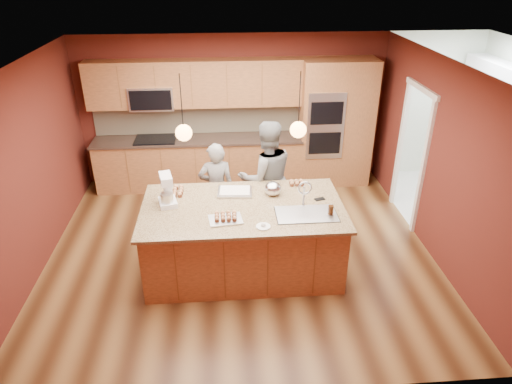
{
  "coord_description": "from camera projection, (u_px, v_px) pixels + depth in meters",
  "views": [
    {
      "loc": [
        -0.2,
        -5.57,
        3.88
      ],
      "look_at": [
        0.22,
        -0.1,
        1.01
      ],
      "focal_mm": 32.0,
      "sensor_mm": 36.0,
      "label": 1
    }
  ],
  "objects": [
    {
      "name": "floor",
      "position": [
        240.0,
        250.0,
        6.73
      ],
      "size": [
        5.5,
        5.5,
        0.0
      ],
      "primitive_type": "plane",
      "color": "#452613",
      "rests_on": "ground"
    },
    {
      "name": "ceiling",
      "position": [
        237.0,
        64.0,
        5.48
      ],
      "size": [
        5.5,
        5.5,
        0.0
      ],
      "primitive_type": "plane",
      "rotation": [
        3.14,
        0.0,
        0.0
      ],
      "color": "white",
      "rests_on": "ground"
    },
    {
      "name": "wall_back",
      "position": [
        233.0,
        110.0,
        8.32
      ],
      "size": [
        5.5,
        0.0,
        5.5
      ],
      "primitive_type": "plane",
      "rotation": [
        1.57,
        0.0,
        0.0
      ],
      "color": "#551D16",
      "rests_on": "ground"
    },
    {
      "name": "wall_front",
      "position": [
        252.0,
        287.0,
        3.9
      ],
      "size": [
        5.5,
        0.0,
        5.5
      ],
      "primitive_type": "plane",
      "rotation": [
        -1.57,
        0.0,
        0.0
      ],
      "color": "#551D16",
      "rests_on": "ground"
    },
    {
      "name": "wall_left",
      "position": [
        28.0,
        173.0,
        5.92
      ],
      "size": [
        0.0,
        5.0,
        5.0
      ],
      "primitive_type": "plane",
      "rotation": [
        1.57,
        0.0,
        1.57
      ],
      "color": "#551D16",
      "rests_on": "ground"
    },
    {
      "name": "wall_right",
      "position": [
        438.0,
        160.0,
        6.3
      ],
      "size": [
        0.0,
        5.0,
        5.0
      ],
      "primitive_type": "plane",
      "rotation": [
        1.57,
        0.0,
        -1.57
      ],
      "color": "#551D16",
      "rests_on": "ground"
    },
    {
      "name": "cabinet_run",
      "position": [
        196.0,
        135.0,
        8.22
      ],
      "size": [
        3.74,
        0.64,
        2.3
      ],
      "color": "brown",
      "rests_on": "floor"
    },
    {
      "name": "oven_column",
      "position": [
        335.0,
        124.0,
        8.27
      ],
      "size": [
        1.3,
        0.62,
        2.3
      ],
      "color": "brown",
      "rests_on": "floor"
    },
    {
      "name": "doorway_trim",
      "position": [
        411.0,
        157.0,
        7.14
      ],
      "size": [
        0.08,
        1.11,
        2.2
      ],
      "primitive_type": null,
      "color": "white",
      "rests_on": "wall_right"
    },
    {
      "name": "laundry_room",
      "position": [
        510.0,
        92.0,
        7.19
      ],
      "size": [
        2.6,
        2.7,
        2.7
      ],
      "color": "silver",
      "rests_on": "ground"
    },
    {
      "name": "pendant_left",
      "position": [
        184.0,
        132.0,
        5.39
      ],
      "size": [
        0.2,
        0.2,
        0.8
      ],
      "color": "black",
      "rests_on": "ceiling"
    },
    {
      "name": "pendant_right",
      "position": [
        298.0,
        129.0,
        5.49
      ],
      "size": [
        0.2,
        0.2,
        0.8
      ],
      "color": "black",
      "rests_on": "ceiling"
    },
    {
      "name": "island",
      "position": [
        244.0,
        237.0,
        6.14
      ],
      "size": [
        2.63,
        1.47,
        1.35
      ],
      "color": "brown",
      "rests_on": "floor"
    },
    {
      "name": "person_left",
      "position": [
        217.0,
        189.0,
        6.88
      ],
      "size": [
        0.55,
        0.38,
        1.47
      ],
      "primitive_type": "imported",
      "rotation": [
        0.0,
        0.0,
        3.19
      ],
      "color": "black",
      "rests_on": "floor"
    },
    {
      "name": "person_right",
      "position": [
        266.0,
        178.0,
        6.86
      ],
      "size": [
        0.98,
        0.82,
        1.78
      ],
      "primitive_type": "imported",
      "rotation": [
        0.0,
        0.0,
        3.33
      ],
      "color": "slate",
      "rests_on": "floor"
    },
    {
      "name": "stand_mixer",
      "position": [
        167.0,
        192.0,
        5.9
      ],
      "size": [
        0.28,
        0.34,
        0.42
      ],
      "rotation": [
        0.0,
        0.0,
        0.23
      ],
      "color": "white",
      "rests_on": "island"
    },
    {
      "name": "sheet_cake",
      "position": [
        235.0,
        192.0,
        6.24
      ],
      "size": [
        0.49,
        0.38,
        0.05
      ],
      "rotation": [
        0.0,
        0.0,
        -0.08
      ],
      "color": "#B8BBBF",
      "rests_on": "island"
    },
    {
      "name": "cooling_rack",
      "position": [
        225.0,
        219.0,
        5.61
      ],
      "size": [
        0.44,
        0.34,
        0.02
      ],
      "primitive_type": "cube",
      "rotation": [
        0.0,
        0.0,
        0.13
      ],
      "color": "silver",
      "rests_on": "island"
    },
    {
      "name": "mixing_bowl",
      "position": [
        273.0,
        189.0,
        6.17
      ],
      "size": [
        0.23,
        0.23,
        0.2
      ],
      "primitive_type": "ellipsoid",
      "color": "silver",
      "rests_on": "island"
    },
    {
      "name": "plate",
      "position": [
        263.0,
        227.0,
        5.47
      ],
      "size": [
        0.18,
        0.18,
        0.01
      ],
      "primitive_type": "cylinder",
      "color": "white",
      "rests_on": "island"
    },
    {
      "name": "tumbler",
      "position": [
        331.0,
        210.0,
        5.7
      ],
      "size": [
        0.07,
        0.07,
        0.13
      ],
      "primitive_type": "cylinder",
      "color": "#33190A",
      "rests_on": "island"
    },
    {
      "name": "phone",
      "position": [
        320.0,
        199.0,
        6.09
      ],
      "size": [
        0.15,
        0.11,
        0.01
      ],
      "primitive_type": "cube",
      "rotation": [
        0.0,
        0.0,
        0.29
      ],
      "color": "black",
      "rests_on": "island"
    },
    {
      "name": "cupcakes_left",
      "position": [
        178.0,
        191.0,
        6.24
      ],
      "size": [
        0.15,
        0.31,
        0.07
      ],
      "primitive_type": null,
      "color": "tan",
      "rests_on": "island"
    },
    {
      "name": "cupcakes_rack",
      "position": [
        226.0,
        216.0,
        5.6
      ],
      "size": [
        0.29,
        0.22,
        0.06
      ],
      "primitive_type": null,
      "color": "tan",
      "rests_on": "island"
    },
    {
      "name": "cupcakes_right",
      "position": [
        297.0,
        183.0,
        6.46
      ],
      "size": [
        0.22,
        0.15,
        0.07
      ],
      "primitive_type": null,
      "color": "tan",
      "rests_on": "island"
    },
    {
      "name": "washer",
      "position": [
        490.0,
        185.0,
        7.59
      ],
      "size": [
        0.67,
        0.69,
        0.93
      ],
      "primitive_type": "cube",
      "rotation": [
        0.0,
        0.0,
        0.17
      ],
      "color": "white",
      "rests_on": "floor"
    },
    {
      "name": "dryer",
      "position": [
        471.0,
        167.0,
        8.18
      ],
      "size": [
        0.65,
        0.67,
        0.96
      ],
      "primitive_type": "cube",
      "rotation": [
        0.0,
        0.0,
        0.09
      ],
      "color": "white",
      "rests_on": "floor"
    }
  ]
}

